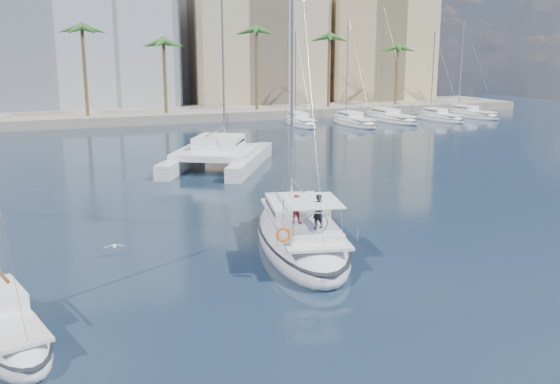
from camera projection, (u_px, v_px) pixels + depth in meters
name	position (u px, v px, depth m)	size (l,w,h in m)	color
ground	(309.00, 260.00, 28.51)	(160.00, 160.00, 0.00)	black
quay	(122.00, 116.00, 83.60)	(120.00, 14.00, 1.20)	gray
building_modern	(17.00, 15.00, 87.12)	(42.00, 16.00, 28.00)	silver
building_beige	(254.00, 45.00, 97.55)	(20.00, 14.00, 20.00)	tan
building_tan_right	(372.00, 51.00, 103.18)	(18.00, 12.00, 18.00)	tan
palm_centre	(122.00, 42.00, 77.80)	(3.60, 3.60, 12.30)	brown
palm_right	(362.00, 42.00, 90.05)	(3.60, 3.60, 12.30)	brown
main_sloop	(300.00, 236.00, 30.39)	(6.70, 13.07, 18.54)	silver
small_sloop	(3.00, 328.00, 20.71)	(4.22, 7.89, 10.83)	silver
catamaran	(218.00, 153.00, 50.81)	(12.27, 14.53, 18.88)	silver
seagull	(114.00, 246.00, 28.87)	(0.99, 0.42, 0.18)	silver
moored_yacht_a	(300.00, 126.00, 78.26)	(2.72, 9.35, 11.90)	silver
moored_yacht_b	(354.00, 125.00, 78.80)	(3.14, 10.78, 13.72)	silver
moored_yacht_c	(390.00, 121.00, 82.95)	(3.55, 12.21, 15.54)	silver
moored_yacht_d	(439.00, 121.00, 83.48)	(2.72, 9.35, 11.90)	silver
moored_yacht_e	(469.00, 117.00, 87.63)	(3.14, 10.78, 13.72)	silver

